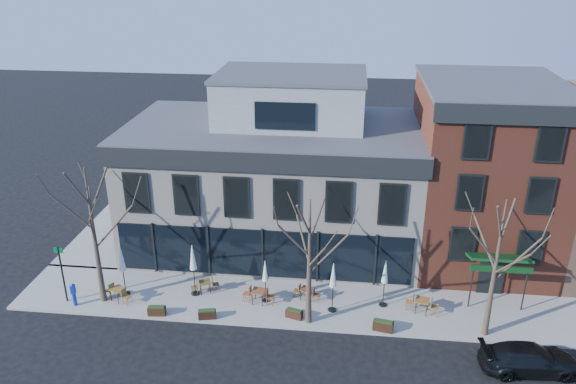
# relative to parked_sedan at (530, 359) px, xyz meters

# --- Properties ---
(ground) EXTENTS (120.00, 120.00, 0.00)m
(ground) POSITION_rel_parked_sedan_xyz_m (-13.49, 6.30, -0.66)
(ground) COLOR black
(ground) RESTS_ON ground
(sidewalk_front) EXTENTS (33.50, 4.70, 0.15)m
(sidewalk_front) POSITION_rel_parked_sedan_xyz_m (-10.24, 4.15, -0.59)
(sidewalk_front) COLOR gray
(sidewalk_front) RESTS_ON ground
(sidewalk_side) EXTENTS (4.50, 12.00, 0.15)m
(sidewalk_side) POSITION_rel_parked_sedan_xyz_m (-24.74, 12.30, -0.59)
(sidewalk_side) COLOR gray
(sidewalk_side) RESTS_ON ground
(corner_building) EXTENTS (18.39, 10.39, 11.10)m
(corner_building) POSITION_rel_parked_sedan_xyz_m (-13.42, 11.37, 4.06)
(corner_building) COLOR beige
(corner_building) RESTS_ON ground
(red_brick_building) EXTENTS (8.20, 11.78, 11.18)m
(red_brick_building) POSITION_rel_parked_sedan_xyz_m (-0.49, 11.28, 4.97)
(red_brick_building) COLOR brown
(red_brick_building) RESTS_ON ground
(tree_corner) EXTENTS (3.93, 3.98, 7.92)m
(tree_corner) POSITION_rel_parked_sedan_xyz_m (-21.98, 3.10, 3.59)
(tree_corner) COLOR #382B21
(tree_corner) RESTS_ON sidewalk_front
(tree_mid) EXTENTS (3.50, 3.55, 7.04)m
(tree_mid) POSITION_rel_parked_sedan_xyz_m (-10.48, 2.40, 3.13)
(tree_mid) COLOR #382B21
(tree_mid) RESTS_ON sidewalk_front
(tree_right) EXTENTS (3.72, 3.77, 7.48)m
(tree_right) POSITION_rel_parked_sedan_xyz_m (-1.48, 2.40, 3.36)
(tree_right) COLOR #382B21
(tree_right) RESTS_ON sidewalk_front
(sign_pole) EXTENTS (0.50, 0.10, 3.40)m
(sign_pole) POSITION_rel_parked_sedan_xyz_m (-23.99, 2.80, 1.41)
(sign_pole) COLOR black
(sign_pole) RESTS_ON sidewalk_front
(parked_sedan) EXTENTS (4.71, 2.26, 1.32)m
(parked_sedan) POSITION_rel_parked_sedan_xyz_m (0.00, 0.00, 0.00)
(parked_sedan) COLOR black
(parked_sedan) RESTS_ON ground
(call_box) EXTENTS (0.28, 0.28, 1.39)m
(call_box) POSITION_rel_parked_sedan_xyz_m (-23.35, 2.47, 0.23)
(call_box) COLOR #0D2CAF
(call_box) RESTS_ON sidewalk_front
(cafe_set_0) EXTENTS (1.75, 1.11, 0.91)m
(cafe_set_0) POSITION_rel_parked_sedan_xyz_m (-21.16, 3.18, -0.04)
(cafe_set_0) COLOR brown
(cafe_set_0) RESTS_ON sidewalk_front
(cafe_set_1) EXTENTS (1.65, 0.99, 0.85)m
(cafe_set_1) POSITION_rel_parked_sedan_xyz_m (-16.56, 4.52, -0.07)
(cafe_set_1) COLOR brown
(cafe_set_1) RESTS_ON sidewalk_front
(cafe_set_2) EXTENTS (1.83, 0.81, 0.94)m
(cafe_set_2) POSITION_rel_parked_sedan_xyz_m (-13.36, 3.85, -0.03)
(cafe_set_2) COLOR brown
(cafe_set_2) RESTS_ON sidewalk_front
(cafe_set_3) EXTENTS (1.61, 0.82, 0.83)m
(cafe_set_3) POSITION_rel_parked_sedan_xyz_m (-10.75, 4.48, -0.09)
(cafe_set_3) COLOR brown
(cafe_set_3) RESTS_ON sidewalk_front
(cafe_set_5) EXTENTS (1.84, 0.91, 0.94)m
(cafe_set_5) POSITION_rel_parked_sedan_xyz_m (-4.49, 3.96, -0.03)
(cafe_set_5) COLOR brown
(cafe_set_5) RESTS_ON sidewalk_front
(umbrella_0) EXTENTS (0.48, 0.48, 3.03)m
(umbrella_0) POSITION_rel_parked_sedan_xyz_m (-20.98, 3.80, 1.62)
(umbrella_0) COLOR black
(umbrella_0) RESTS_ON sidewalk_front
(umbrella_1) EXTENTS (0.50, 0.50, 3.12)m
(umbrella_1) POSITION_rel_parked_sedan_xyz_m (-17.08, 4.28, 1.69)
(umbrella_1) COLOR black
(umbrella_1) RESTS_ON sidewalk_front
(umbrella_2) EXTENTS (0.41, 0.41, 2.54)m
(umbrella_2) POSITION_rel_parked_sedan_xyz_m (-13.00, 4.04, 1.28)
(umbrella_2) COLOR black
(umbrella_2) RESTS_ON sidewalk_front
(umbrella_3) EXTENTS (0.47, 0.47, 2.91)m
(umbrella_3) POSITION_rel_parked_sedan_xyz_m (-9.29, 3.56, 1.54)
(umbrella_3) COLOR black
(umbrella_3) RESTS_ON sidewalk_front
(umbrella_4) EXTENTS (0.45, 0.45, 2.81)m
(umbrella_4) POSITION_rel_parked_sedan_xyz_m (-6.54, 4.34, 1.47)
(umbrella_4) COLOR black
(umbrella_4) RESTS_ON sidewalk_front
(planter_0) EXTENTS (0.97, 0.47, 0.53)m
(planter_0) POSITION_rel_parked_sedan_xyz_m (-18.59, 2.10, -0.25)
(planter_0) COLOR #2F1E0F
(planter_0) RESTS_ON sidewalk_front
(planter_1) EXTENTS (0.98, 0.56, 0.52)m
(planter_1) POSITION_rel_parked_sedan_xyz_m (-15.84, 2.10, -0.25)
(planter_1) COLOR black
(planter_1) RESTS_ON sidewalk_front
(planter_2) EXTENTS (0.96, 0.60, 0.50)m
(planter_2) POSITION_rel_parked_sedan_xyz_m (-11.27, 2.67, -0.26)
(planter_2) COLOR black
(planter_2) RESTS_ON sidewalk_front
(planter_3) EXTENTS (1.09, 0.60, 0.58)m
(planter_3) POSITION_rel_parked_sedan_xyz_m (-6.62, 2.10, -0.23)
(planter_3) COLOR black
(planter_3) RESTS_ON sidewalk_front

